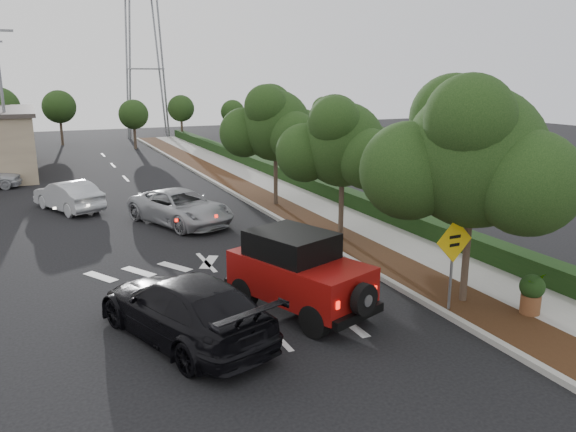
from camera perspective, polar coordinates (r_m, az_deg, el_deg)
ground at (r=14.41m, az=-1.49°, el=-11.75°), size 120.00×120.00×0.00m
curb at (r=26.56m, az=-2.39°, el=0.52°), size 0.20×70.00×0.15m
planting_strip at (r=26.94m, az=-0.42°, el=0.70°), size 1.80×70.00×0.12m
sidewalk at (r=27.74m, az=3.18°, el=1.07°), size 2.00×70.00×0.12m
hedge at (r=28.33m, az=5.70°, el=1.99°), size 0.80×70.00×0.80m
transmission_tower at (r=61.30m, az=-13.94°, el=7.73°), size 7.00×4.00×28.00m
street_tree_near at (r=16.83m, az=17.28°, el=-8.50°), size 3.80×3.80×5.92m
street_tree_mid at (r=22.20m, az=5.34°, el=-2.44°), size 3.20×3.20×5.32m
street_tree_far at (r=27.84m, az=-1.25°, el=1.01°), size 3.40×3.40×5.62m
light_pole_a at (r=38.52m, az=-26.20°, el=3.20°), size 2.00×0.22×9.00m
light_pole_b at (r=50.43m, az=-27.04°, el=5.35°), size 2.00×0.22×9.00m
red_jeep at (r=15.29m, az=0.65°, el=-5.63°), size 3.15×4.51×2.21m
silver_suv_ahead at (r=24.79m, az=-10.84°, el=0.87°), size 4.23×5.82×1.47m
black_suv_oncoming at (r=14.03m, az=-10.52°, el=-9.15°), size 3.91×5.94×1.60m
silver_sedan_oncoming at (r=28.76m, az=-21.43°, el=1.92°), size 3.14×4.62×1.44m
speed_hump_sign at (r=15.48m, az=16.43°, el=-3.53°), size 1.19×0.11×2.53m
terracotta_planter at (r=16.28m, az=23.53°, el=-6.92°), size 0.66×0.66×1.14m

